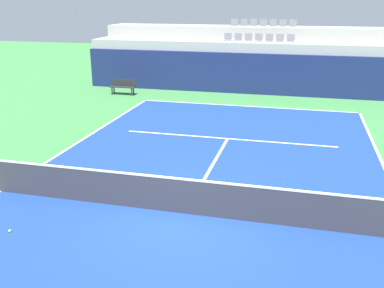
# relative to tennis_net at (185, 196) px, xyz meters

# --- Properties ---
(ground_plane) EXTENTS (80.00, 80.00, 0.00)m
(ground_plane) POSITION_rel_tennis_net_xyz_m (0.00, 0.00, -0.51)
(ground_plane) COLOR #387A3D
(court_surface) EXTENTS (11.00, 24.00, 0.01)m
(court_surface) POSITION_rel_tennis_net_xyz_m (0.00, 0.00, -0.50)
(court_surface) COLOR navy
(court_surface) RESTS_ON ground_plane
(baseline_far) EXTENTS (11.00, 0.10, 0.00)m
(baseline_far) POSITION_rel_tennis_net_xyz_m (0.00, 11.95, -0.50)
(baseline_far) COLOR white
(baseline_far) RESTS_ON court_surface
(sideline_left) EXTENTS (0.10, 24.00, 0.00)m
(sideline_left) POSITION_rel_tennis_net_xyz_m (-5.45, 0.00, -0.50)
(sideline_left) COLOR white
(sideline_left) RESTS_ON court_surface
(service_line_far) EXTENTS (8.26, 0.10, 0.00)m
(service_line_far) POSITION_rel_tennis_net_xyz_m (0.00, 6.40, -0.50)
(service_line_far) COLOR white
(service_line_far) RESTS_ON court_surface
(centre_service_line) EXTENTS (0.10, 6.40, 0.00)m
(centre_service_line) POSITION_rel_tennis_net_xyz_m (0.00, 3.20, -0.50)
(centre_service_line) COLOR white
(centre_service_line) RESTS_ON court_surface
(back_wall) EXTENTS (20.13, 0.30, 2.29)m
(back_wall) POSITION_rel_tennis_net_xyz_m (0.00, 15.10, 0.64)
(back_wall) COLOR navy
(back_wall) RESTS_ON ground_plane
(stands_tier_lower) EXTENTS (20.13, 2.40, 2.84)m
(stands_tier_lower) POSITION_rel_tennis_net_xyz_m (0.00, 16.45, 0.91)
(stands_tier_lower) COLOR #9E9E99
(stands_tier_lower) RESTS_ON ground_plane
(stands_tier_upper) EXTENTS (20.13, 2.40, 3.55)m
(stands_tier_upper) POSITION_rel_tennis_net_xyz_m (0.00, 18.85, 1.26)
(stands_tier_upper) COLOR #9E9E99
(stands_tier_upper) RESTS_ON ground_plane
(seating_row_lower) EXTENTS (4.10, 0.44, 0.44)m
(seating_row_lower) POSITION_rel_tennis_net_xyz_m (-0.00, 16.54, 2.45)
(seating_row_lower) COLOR slate
(seating_row_lower) RESTS_ON stands_tier_lower
(seating_row_upper) EXTENTS (4.10, 0.44, 0.44)m
(seating_row_upper) POSITION_rel_tennis_net_xyz_m (-0.00, 18.94, 3.16)
(seating_row_upper) COLOR slate
(seating_row_upper) RESTS_ON stands_tier_upper
(tennis_net) EXTENTS (11.08, 0.08, 1.07)m
(tennis_net) POSITION_rel_tennis_net_xyz_m (0.00, 0.00, 0.00)
(tennis_net) COLOR black
(tennis_net) RESTS_ON court_surface
(player_bench) EXTENTS (1.50, 0.40, 0.85)m
(player_bench) POSITION_rel_tennis_net_xyz_m (-7.20, 13.08, -0.00)
(player_bench) COLOR #232328
(player_bench) RESTS_ON ground_plane
(tennis_ball_1) EXTENTS (0.07, 0.07, 0.07)m
(tennis_ball_1) POSITION_rel_tennis_net_xyz_m (-3.73, -1.91, -0.47)
(tennis_ball_1) COLOR #CCE033
(tennis_ball_1) RESTS_ON court_surface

